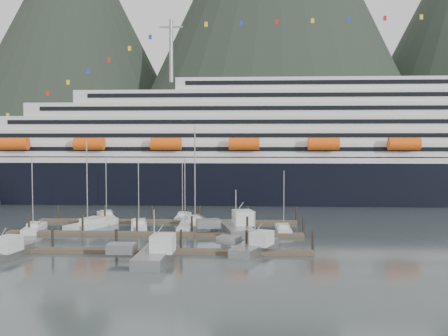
{
  "coord_description": "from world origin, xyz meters",
  "views": [
    {
      "loc": [
        10.6,
        -79.79,
        15.23
      ],
      "look_at": [
        5.31,
        22.0,
        9.89
      ],
      "focal_mm": 42.0,
      "sensor_mm": 36.0,
      "label": 1
    }
  ],
  "objects": [
    {
      "name": "sailboat_c",
      "position": [
        -8.86,
        9.53,
        0.41
      ],
      "size": [
        4.64,
        9.86,
        11.88
      ],
      "rotation": [
        0.0,
        0.0,
        1.79
      ],
      "color": "silver",
      "rests_on": "ground"
    },
    {
      "name": "sailboat_b",
      "position": [
        -17.22,
        9.82,
        0.45
      ],
      "size": [
        7.07,
        11.78,
        15.88
      ],
      "rotation": [
        0.0,
        0.0,
        1.19
      ],
      "color": "silver",
      "rests_on": "ground"
    },
    {
      "name": "dock_near",
      "position": [
        -4.93,
        -9.95,
        0.31
      ],
      "size": [
        48.18,
        2.28,
        3.2
      ],
      "color": "#4E3F32",
      "rests_on": "ground"
    },
    {
      "name": "sailboat_d",
      "position": [
        -0.59,
        8.75,
        0.39
      ],
      "size": [
        2.45,
        9.51,
        12.68
      ],
      "rotation": [
        0.0,
        0.0,
        1.59
      ],
      "color": "silver",
      "rests_on": "ground"
    },
    {
      "name": "ground",
      "position": [
        0.0,
        0.0,
        0.0
      ],
      "size": [
        1600.0,
        1600.0,
        0.0
      ],
      "primitive_type": "plane",
      "color": "#404A4B",
      "rests_on": "ground"
    },
    {
      "name": "sailboat_h",
      "position": [
        15.98,
        7.06,
        0.39
      ],
      "size": [
        2.44,
        7.89,
        10.68
      ],
      "rotation": [
        0.0,
        0.0,
        1.59
      ],
      "color": "silver",
      "rests_on": "ground"
    },
    {
      "name": "cruise_ship",
      "position": [
        30.03,
        54.94,
        12.04
      ],
      "size": [
        210.0,
        30.4,
        50.3
      ],
      "color": "black",
      "rests_on": "ground"
    },
    {
      "name": "sailboat_f",
      "position": [
        -2.5,
        19.99,
        0.4
      ],
      "size": [
        2.36,
        8.11,
        11.74
      ],
      "rotation": [
        0.0,
        0.0,
        1.57
      ],
      "color": "silver",
      "rests_on": "ground"
    },
    {
      "name": "sailboat_g",
      "position": [
        0.39,
        12.18,
        0.47
      ],
      "size": [
        6.86,
        12.28,
        18.24
      ],
      "rotation": [
        0.0,
        0.0,
        1.92
      ],
      "color": "silver",
      "rests_on": "ground"
    },
    {
      "name": "sailboat_e",
      "position": [
        -17.59,
        19.99,
        0.41
      ],
      "size": [
        6.11,
        10.31,
        12.27
      ],
      "rotation": [
        0.0,
        0.0,
        1.95
      ],
      "color": "silver",
      "rests_on": "ground"
    },
    {
      "name": "dock_mid",
      "position": [
        -4.93,
        3.05,
        0.31
      ],
      "size": [
        48.18,
        2.28,
        3.2
      ],
      "color": "#4E3F32",
      "rests_on": "ground"
    },
    {
      "name": "dock_far",
      "position": [
        -4.93,
        16.05,
        0.31
      ],
      "size": [
        48.18,
        2.28,
        3.2
      ],
      "color": "#4E3F32",
      "rests_on": "ground"
    },
    {
      "name": "mountains",
      "position": [
        52.48,
        588.54,
        163.4
      ],
      "size": [
        870.0,
        440.0,
        420.0
      ],
      "color": "black",
      "rests_on": "ground"
    },
    {
      "name": "sailboat_a",
      "position": [
        -25.79,
        5.7,
        0.42
      ],
      "size": [
        4.02,
        8.98,
        13.0
      ],
      "rotation": [
        0.0,
        0.0,
        1.75
      ],
      "color": "silver",
      "rests_on": "ground"
    },
    {
      "name": "trawler_d",
      "position": [
        11.02,
        -8.8,
        0.82
      ],
      "size": [
        8.92,
        10.77,
        6.14
      ],
      "rotation": [
        0.0,
        0.0,
        1.16
      ],
      "color": "gray",
      "rests_on": "ground"
    },
    {
      "name": "trawler_b",
      "position": [
        -1.71,
        -15.0,
        0.91
      ],
      "size": [
        8.47,
        11.12,
        7.2
      ],
      "rotation": [
        0.0,
        0.0,
        1.56
      ],
      "color": "gray",
      "rests_on": "ground"
    },
    {
      "name": "trawler_e",
      "position": [
        7.97,
        5.5,
        0.98
      ],
      "size": [
        9.95,
        12.74,
        7.93
      ],
      "rotation": [
        0.0,
        0.0,
        1.8
      ],
      "color": "gray",
      "rests_on": "ground"
    }
  ]
}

